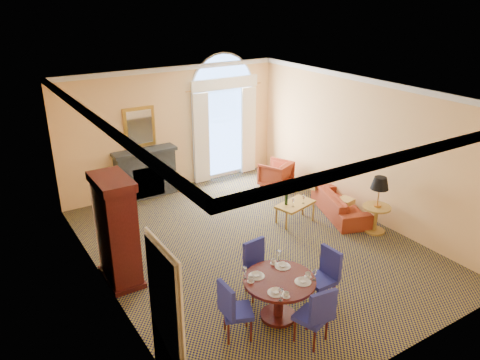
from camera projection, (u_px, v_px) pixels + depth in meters
ground at (253, 245)px, 9.75m from camera, size 7.50×7.50×0.00m
room_envelope at (234, 121)px, 9.31m from camera, size 6.04×7.52×3.45m
armoire at (117, 232)px, 8.25m from camera, size 0.58×1.03×2.02m
dining_table at (279, 289)px, 7.41m from camera, size 1.16×1.16×0.93m
dining_chair_north at (256, 264)px, 8.04m from camera, size 0.53×0.53×0.99m
dining_chair_south at (317, 313)px, 6.83m from camera, size 0.55×0.55×0.99m
dining_chair_east at (325, 272)px, 7.82m from camera, size 0.47×0.45×0.99m
dining_chair_west at (232, 307)px, 6.96m from camera, size 0.57×0.57×0.99m
sofa at (340, 204)px, 10.99m from camera, size 1.35×2.04×0.56m
armchair at (276, 174)px, 12.57m from camera, size 0.99×1.00×0.70m
coffee_table at (295, 205)px, 10.57m from camera, size 1.02×0.72×0.80m
side_table at (378, 198)px, 10.00m from camera, size 0.61×0.61×1.26m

